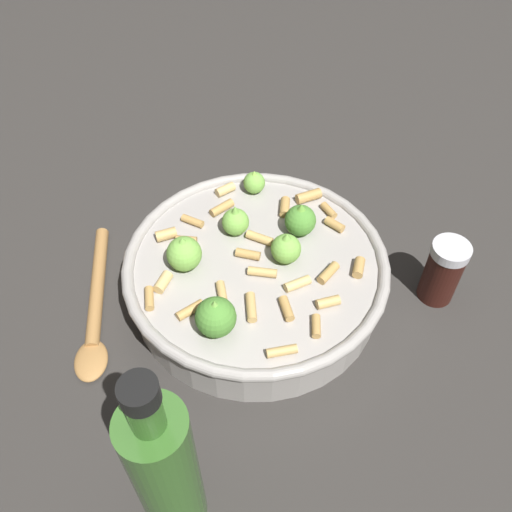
{
  "coord_description": "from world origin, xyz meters",
  "views": [
    {
      "loc": [
        -0.32,
        -0.25,
        0.53
      ],
      "look_at": [
        0.0,
        0.0,
        0.07
      ],
      "focal_mm": 38.58,
      "sensor_mm": 36.0,
      "label": 1
    }
  ],
  "objects_px": {
    "cooking_pan": "(255,273)",
    "wooden_spoon": "(96,308)",
    "olive_oil_bottle": "(165,470)",
    "pepper_shaker": "(443,271)"
  },
  "relations": [
    {
      "from": "cooking_pan",
      "to": "wooden_spoon",
      "type": "bearing_deg",
      "value": 137.64
    },
    {
      "from": "olive_oil_bottle",
      "to": "wooden_spoon",
      "type": "distance_m",
      "value": 0.26
    },
    {
      "from": "olive_oil_bottle",
      "to": "wooden_spoon",
      "type": "bearing_deg",
      "value": 66.49
    },
    {
      "from": "pepper_shaker",
      "to": "olive_oil_bottle",
      "type": "xyz_separation_m",
      "value": [
        -0.37,
        0.07,
        0.05
      ]
    },
    {
      "from": "cooking_pan",
      "to": "pepper_shaker",
      "type": "xyz_separation_m",
      "value": [
        0.13,
        -0.17,
        0.01
      ]
    },
    {
      "from": "pepper_shaker",
      "to": "wooden_spoon",
      "type": "relative_size",
      "value": 0.49
    },
    {
      "from": "pepper_shaker",
      "to": "olive_oil_bottle",
      "type": "height_order",
      "value": "olive_oil_bottle"
    },
    {
      "from": "cooking_pan",
      "to": "olive_oil_bottle",
      "type": "xyz_separation_m",
      "value": [
        -0.24,
        -0.1,
        0.06
      ]
    },
    {
      "from": "olive_oil_bottle",
      "to": "wooden_spoon",
      "type": "relative_size",
      "value": 1.33
    },
    {
      "from": "cooking_pan",
      "to": "wooden_spoon",
      "type": "distance_m",
      "value": 0.19
    }
  ]
}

